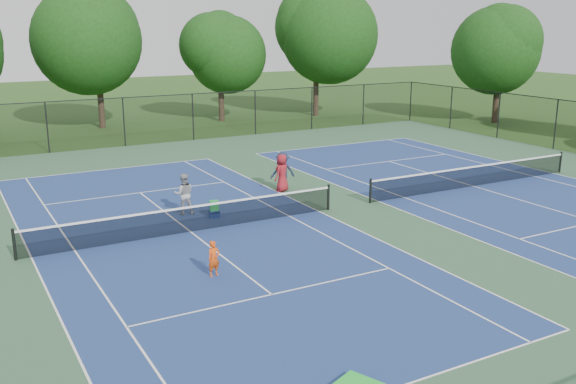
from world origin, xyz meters
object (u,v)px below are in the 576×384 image
child_player (214,259)px  ball_crate (214,214)px  ball_hopper (214,206)px  tree_back_c (220,49)px  bystander_c (282,173)px  tree_side_e (501,45)px  tree_back_d (317,31)px  instructor (184,194)px  bystander_b (283,171)px  tree_back_b (96,35)px

child_player → ball_crate: 6.05m
child_player → ball_hopper: 6.03m
tree_back_c → bystander_c: tree_back_c is taller
bystander_c → ball_crate: size_ratio=4.28×
tree_side_e → ball_hopper: tree_side_e is taller
tree_back_d → ball_hopper: bearing=-129.2°
instructor → bystander_b: (5.25, 1.44, 0.05)m
tree_back_b → child_player: size_ratio=9.05×
tree_back_d → child_player: tree_back_d is taller
instructor → bystander_b: 5.45m
bystander_b → ball_hopper: size_ratio=4.50×
tree_side_e → bystander_c: bearing=-156.7°
bystander_c → tree_back_d: bearing=-154.1°
bystander_b → bystander_c: bystander_b is taller
tree_back_c → tree_side_e: size_ratio=0.95×
child_player → bystander_c: bystander_c is taller
ball_hopper → instructor: bearing=129.2°
tree_back_c → ball_hopper: 26.45m
child_player → instructor: bearing=67.3°
child_player → ball_crate: bearing=57.2°
tree_side_e → bystander_c: tree_side_e is taller
tree_side_e → bystander_b: size_ratio=5.01×
tree_side_e → ball_hopper: size_ratio=22.54×
child_player → bystander_b: size_ratio=0.63×
tree_back_d → ball_crate: (-18.54, -22.74, -6.68)m
child_player → tree_side_e: bearing=20.5°
tree_back_d → ball_hopper: size_ratio=26.33×
tree_back_d → tree_side_e: bearing=-45.0°
tree_back_b → ball_crate: (-1.54, -24.74, -6.45)m
tree_back_b → child_player: bearing=-97.3°
bystander_b → ball_crate: 5.11m
bystander_b → bystander_c: bearing=62.3°
bystander_c → ball_hopper: bystander_c is taller
child_player → bystander_b: 10.50m
bystander_b → ball_hopper: 5.07m
tree_side_e → tree_back_c: bearing=148.6°
instructor → bystander_b: size_ratio=0.94×
tree_back_c → ball_hopper: size_ratio=21.33×
tree_back_d → bystander_b: tree_back_d is taller
tree_side_e → bystander_c: (-24.27, -10.44, -4.95)m
ball_hopper → bystander_b: bearing=29.3°
tree_back_b → tree_side_e: size_ratio=1.13×
tree_back_b → instructor: size_ratio=6.02×
bystander_c → tree_back_b: bearing=-112.2°
bystander_c → ball_crate: 4.91m
tree_back_b → tree_back_c: size_ratio=1.19×
instructor → child_player: bearing=93.1°
tree_side_e → bystander_c: size_ratio=5.18×
tree_back_d → bystander_b: (-14.13, -20.27, -5.94)m
instructor → bystander_c: (5.12, 1.26, 0.02)m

